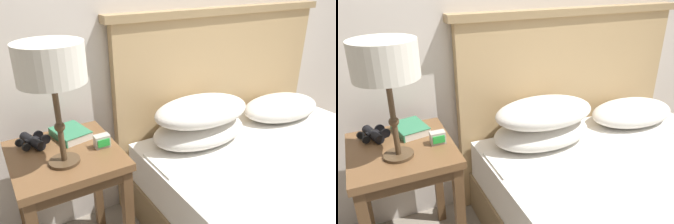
{
  "view_description": "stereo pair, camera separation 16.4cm",
  "coord_description": "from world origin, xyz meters",
  "views": [
    {
      "loc": [
        -0.94,
        -0.61,
        1.43
      ],
      "look_at": [
        -0.16,
        0.68,
        0.77
      ],
      "focal_mm": 35.0,
      "sensor_mm": 36.0,
      "label": 1
    },
    {
      "loc": [
        -0.8,
        -0.69,
        1.43
      ],
      "look_at": [
        -0.16,
        0.68,
        0.77
      ],
      "focal_mm": 35.0,
      "sensor_mm": 36.0,
      "label": 2
    }
  ],
  "objects": [
    {
      "name": "nightstand",
      "position": [
        -0.68,
        0.73,
        0.57
      ],
      "size": [
        0.47,
        0.51,
        0.67
      ],
      "color": "brown",
      "rests_on": "ground_plane"
    },
    {
      "name": "bed",
      "position": [
        0.46,
        0.15,
        0.29
      ],
      "size": [
        1.64,
        2.01,
        1.22
      ],
      "color": "olive",
      "rests_on": "ground_plane"
    },
    {
      "name": "table_lamp",
      "position": [
        -0.7,
        0.64,
        1.09
      ],
      "size": [
        0.26,
        0.26,
        0.51
      ],
      "color": "#4C3823",
      "rests_on": "nightstand"
    },
    {
      "name": "book_on_nightstand",
      "position": [
        -0.61,
        0.86,
        0.69
      ],
      "size": [
        0.18,
        0.22,
        0.04
      ],
      "color": "silver",
      "rests_on": "nightstand"
    },
    {
      "name": "binoculars_pair",
      "position": [
        -0.78,
        0.87,
        0.7
      ],
      "size": [
        0.15,
        0.16,
        0.05
      ],
      "color": "black",
      "rests_on": "nightstand"
    },
    {
      "name": "alarm_clock",
      "position": [
        -0.51,
        0.68,
        0.7
      ],
      "size": [
        0.07,
        0.05,
        0.06
      ],
      "color": "#B7B2A8",
      "rests_on": "nightstand"
    }
  ]
}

